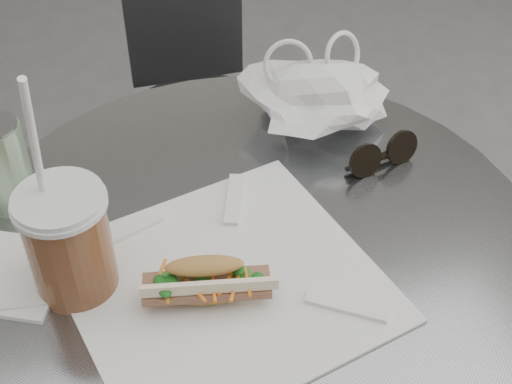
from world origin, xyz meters
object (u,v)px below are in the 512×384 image
object	(u,v)px
banh_mi	(206,281)
sunglasses	(382,155)
chair_far	(202,148)
iced_coffee	(68,241)
cafe_table	(252,359)
drink_can	(3,165)

from	to	relation	value
banh_mi	sunglasses	distance (m)	0.34
chair_far	iced_coffee	distance (m)	0.98
iced_coffee	sunglasses	distance (m)	0.46
banh_mi	iced_coffee	world-z (taller)	iced_coffee
chair_far	banh_mi	distance (m)	0.98
iced_coffee	cafe_table	bearing A→B (deg)	5.29
cafe_table	iced_coffee	distance (m)	0.41
cafe_table	iced_coffee	xyz separation A→B (m)	(-0.22, -0.02, 0.35)
chair_far	iced_coffee	world-z (taller)	iced_coffee
banh_mi	drink_can	world-z (taller)	drink_can
chair_far	drink_can	size ratio (longest dim) A/B	5.10
chair_far	banh_mi	size ratio (longest dim) A/B	3.45
cafe_table	chair_far	bearing A→B (deg)	83.44
cafe_table	sunglasses	bearing A→B (deg)	20.45
iced_coffee	drink_can	world-z (taller)	iced_coffee
drink_can	banh_mi	bearing A→B (deg)	-48.65
banh_mi	iced_coffee	size ratio (longest dim) A/B	0.63
cafe_table	banh_mi	world-z (taller)	banh_mi
sunglasses	drink_can	xyz separation A→B (m)	(-0.51, 0.07, 0.05)
cafe_table	drink_can	xyz separation A→B (m)	(-0.29, 0.15, 0.34)
banh_mi	sunglasses	bearing A→B (deg)	41.16
chair_far	sunglasses	world-z (taller)	sunglasses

